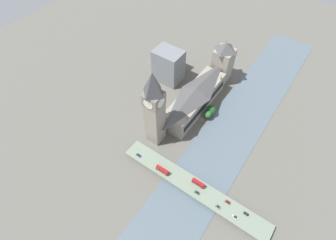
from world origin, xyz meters
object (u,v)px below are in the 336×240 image
(road_bridge, at_px, (193,187))
(parliament_hall, at_px, (195,99))
(car_northbound_tail, at_px, (139,155))
(car_southbound_lead, at_px, (197,193))
(clock_tower, at_px, (154,108))
(double_decker_bus_mid, at_px, (162,170))
(car_northbound_lead, at_px, (218,207))
(double_decker_bus_lead, at_px, (198,183))
(car_southbound_mid, at_px, (246,214))
(victoria_tower, at_px, (223,62))
(car_northbound_mid, at_px, (235,217))
(car_southbound_tail, at_px, (228,202))

(road_bridge, bearing_deg, parliament_hall, -58.99)
(car_northbound_tail, xyz_separation_m, car_southbound_lead, (-58.22, -0.13, 0.01))
(clock_tower, bearing_deg, car_southbound_lead, 156.46)
(double_decker_bus_mid, xyz_separation_m, car_northbound_lead, (-51.30, -0.21, -2.07))
(double_decker_bus_lead, bearing_deg, car_southbound_mid, -179.43)
(road_bridge, xyz_separation_m, car_northbound_lead, (-23.67, 3.68, 1.53))
(road_bridge, xyz_separation_m, double_decker_bus_mid, (27.63, 3.89, 3.60))
(clock_tower, distance_m, road_bridge, 69.95)
(victoria_tower, distance_m, double_decker_bus_lead, 133.46)
(car_northbound_mid, relative_size, car_northbound_tail, 1.05)
(car_southbound_lead, bearing_deg, car_northbound_tail, 0.13)
(car_northbound_mid, xyz_separation_m, car_southbound_mid, (-5.50, -6.84, 0.03))
(car_northbound_mid, bearing_deg, double_decker_bus_mid, 0.59)
(victoria_tower, relative_size, car_northbound_tail, 10.98)
(double_decker_bus_lead, distance_m, car_northbound_mid, 36.29)
(double_decker_bus_mid, bearing_deg, clock_tower, -45.00)
(car_northbound_mid, distance_m, car_southbound_lead, 32.65)
(parliament_hall, xyz_separation_m, double_decker_bus_lead, (-46.29, 70.36, -7.08))
(parliament_hall, xyz_separation_m, road_bridge, (-44.23, 73.57, -10.58))
(clock_tower, xyz_separation_m, car_southbound_mid, (-97.28, 18.91, -36.73))
(clock_tower, xyz_separation_m, car_southbound_lead, (-59.13, 25.76, -36.70))
(road_bridge, relative_size, car_northbound_mid, 27.05)
(car_northbound_tail, distance_m, car_southbound_tail, 81.54)
(clock_tower, distance_m, car_northbound_mid, 102.16)
(parliament_hall, relative_size, double_decker_bus_mid, 7.07)
(car_northbound_tail, bearing_deg, clock_tower, -87.99)
(victoria_tower, height_order, car_northbound_mid, victoria_tower)
(clock_tower, xyz_separation_m, car_southbound_tail, (-82.14, 18.79, -36.73))
(car_southbound_mid, bearing_deg, road_bridge, 4.78)
(car_northbound_mid, bearing_deg, clock_tower, -15.67)
(car_southbound_tail, bearing_deg, parliament_hall, -43.99)
(car_southbound_lead, distance_m, car_southbound_tail, 24.05)
(victoria_tower, height_order, car_northbound_lead, victoria_tower)
(road_bridge, distance_m, car_southbound_mid, 43.41)
(car_northbound_lead, bearing_deg, car_northbound_mid, -178.11)
(car_southbound_mid, relative_size, car_southbound_tail, 0.92)
(road_bridge, bearing_deg, car_northbound_lead, 171.16)
(double_decker_bus_lead, xyz_separation_m, car_northbound_mid, (-35.67, 6.43, -1.98))
(car_southbound_mid, height_order, car_southbound_tail, car_southbound_tail)
(clock_tower, bearing_deg, car_northbound_lead, 161.36)
(clock_tower, distance_m, double_decker_bus_lead, 68.79)
(clock_tower, relative_size, car_southbound_lead, 18.51)
(car_southbound_tail, bearing_deg, car_northbound_mid, 144.16)
(double_decker_bus_mid, height_order, car_southbound_mid, double_decker_bus_mid)
(car_southbound_mid, bearing_deg, car_northbound_lead, 20.46)
(clock_tower, relative_size, car_southbound_mid, 20.47)
(road_bridge, height_order, car_northbound_lead, car_northbound_lead)
(road_bridge, bearing_deg, car_southbound_lead, 147.58)
(road_bridge, distance_m, double_decker_bus_lead, 5.18)
(car_northbound_lead, bearing_deg, parliament_hall, -48.69)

